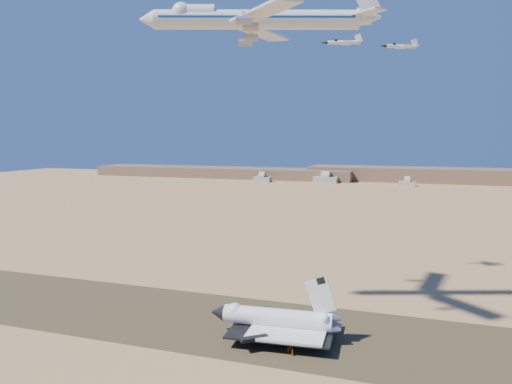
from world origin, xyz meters
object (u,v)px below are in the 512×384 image
(shuttle, at_px, (276,320))
(crew_c, at_px, (288,350))
(chase_jet_d, at_px, (401,46))
(crew_a, at_px, (293,352))
(crew_b, at_px, (290,348))
(carrier_747, at_px, (250,20))
(chase_jet_c, at_px, (343,42))

(shuttle, relative_size, crew_c, 24.01)
(shuttle, bearing_deg, chase_jet_d, 66.07)
(crew_a, relative_size, crew_b, 1.00)
(shuttle, xyz_separation_m, chase_jet_d, (28.34, 81.40, 91.08))
(shuttle, height_order, crew_b, shuttle)
(carrier_747, bearing_deg, chase_jet_d, 38.21)
(crew_b, bearing_deg, crew_c, 143.08)
(shuttle, xyz_separation_m, crew_b, (6.56, -8.20, -4.23))
(crew_b, bearing_deg, carrier_747, 20.60)
(shuttle, distance_m, carrier_747, 92.80)
(carrier_747, xyz_separation_m, chase_jet_d, (41.98, 66.67, 0.47))
(crew_c, bearing_deg, chase_jet_c, -69.53)
(shuttle, relative_size, chase_jet_c, 2.45)
(crew_b, xyz_separation_m, crew_c, (-0.33, -1.13, -0.14))
(crew_a, distance_m, crew_c, 2.18)
(crew_b, relative_size, chase_jet_c, 0.12)
(crew_a, bearing_deg, chase_jet_c, 10.52)
(shuttle, distance_m, crew_a, 13.99)
(carrier_747, bearing_deg, shuttle, -66.79)
(chase_jet_c, bearing_deg, crew_c, -105.53)
(shuttle, height_order, crew_c, shuttle)
(chase_jet_d, bearing_deg, crew_b, -128.48)
(carrier_747, distance_m, chase_jet_c, 56.90)
(crew_b, relative_size, crew_c, 1.16)
(chase_jet_c, relative_size, chase_jet_d, 1.05)
(crew_a, height_order, chase_jet_c, chase_jet_c)
(carrier_747, relative_size, crew_a, 38.96)
(carrier_747, xyz_separation_m, chase_jet_c, (20.60, 53.03, 0.95))
(crew_c, bearing_deg, shuttle, -35.27)
(crew_c, bearing_deg, crew_a, 159.77)
(crew_a, distance_m, crew_b, 2.88)
(carrier_747, bearing_deg, crew_c, -70.04)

